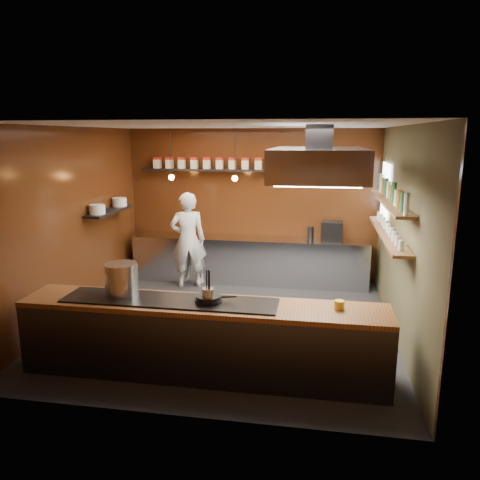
% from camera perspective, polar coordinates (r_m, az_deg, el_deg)
% --- Properties ---
extents(floor, '(5.00, 5.00, 0.00)m').
position_cam_1_polar(floor, '(7.40, -1.43, -10.13)').
color(floor, black).
rests_on(floor, ground).
extents(back_wall, '(5.00, 0.00, 5.00)m').
position_cam_1_polar(back_wall, '(9.39, 1.46, 4.28)').
color(back_wall, black).
rests_on(back_wall, ground).
extents(left_wall, '(0.00, 5.00, 5.00)m').
position_cam_1_polar(left_wall, '(7.83, -19.77, 1.87)').
color(left_wall, black).
rests_on(left_wall, ground).
extents(right_wall, '(0.00, 5.00, 5.00)m').
position_cam_1_polar(right_wall, '(6.93, 19.23, 0.59)').
color(right_wall, '#434125').
rests_on(right_wall, ground).
extents(ceiling, '(5.00, 5.00, 0.00)m').
position_cam_1_polar(ceiling, '(6.83, -1.57, 13.79)').
color(ceiling, silver).
rests_on(ceiling, back_wall).
extents(window_pane, '(0.00, 1.00, 1.00)m').
position_cam_1_polar(window_pane, '(8.52, 17.28, 5.58)').
color(window_pane, white).
rests_on(window_pane, right_wall).
extents(prep_counter, '(4.60, 0.65, 0.90)m').
position_cam_1_polar(prep_counter, '(9.28, 1.13, -2.44)').
color(prep_counter, silver).
rests_on(prep_counter, floor).
extents(pass_counter, '(4.40, 0.72, 0.94)m').
position_cam_1_polar(pass_counter, '(5.78, -4.61, -11.88)').
color(pass_counter, '#38383D').
rests_on(pass_counter, floor).
extents(tin_shelf, '(2.60, 0.26, 0.04)m').
position_cam_1_polar(tin_shelf, '(9.35, -4.17, 8.53)').
color(tin_shelf, black).
rests_on(tin_shelf, back_wall).
extents(plate_shelf, '(0.30, 1.40, 0.04)m').
position_cam_1_polar(plate_shelf, '(8.62, -15.64, 3.41)').
color(plate_shelf, black).
rests_on(plate_shelf, left_wall).
extents(bottle_shelf_upper, '(0.26, 2.80, 0.04)m').
position_cam_1_polar(bottle_shelf_upper, '(7.13, 17.82, 4.44)').
color(bottle_shelf_upper, brown).
rests_on(bottle_shelf_upper, right_wall).
extents(bottle_shelf_lower, '(0.26, 2.80, 0.04)m').
position_cam_1_polar(bottle_shelf_lower, '(7.21, 17.57, 0.74)').
color(bottle_shelf_lower, brown).
rests_on(bottle_shelf_lower, right_wall).
extents(extractor_hood, '(1.20, 2.00, 0.72)m').
position_cam_1_polar(extractor_hood, '(6.30, 9.55, 9.22)').
color(extractor_hood, '#38383D').
rests_on(extractor_hood, ceiling).
extents(pendant_left, '(0.10, 0.10, 0.95)m').
position_cam_1_polar(pendant_left, '(8.85, -8.37, 7.89)').
color(pendant_left, black).
rests_on(pendant_left, ceiling).
extents(pendant_right, '(0.10, 0.10, 0.95)m').
position_cam_1_polar(pendant_right, '(8.56, -0.63, 7.87)').
color(pendant_right, black).
rests_on(pendant_right, ceiling).
extents(storage_tins, '(2.43, 0.13, 0.22)m').
position_cam_1_polar(storage_tins, '(9.30, -3.28, 9.34)').
color(storage_tins, beige).
rests_on(storage_tins, tin_shelf).
extents(plate_stacks, '(0.26, 1.16, 0.16)m').
position_cam_1_polar(plate_stacks, '(8.61, -15.68, 4.07)').
color(plate_stacks, white).
rests_on(plate_stacks, plate_shelf).
extents(bottles, '(0.06, 2.66, 0.24)m').
position_cam_1_polar(bottles, '(7.11, 17.90, 5.55)').
color(bottles, silver).
rests_on(bottles, bottle_shelf_upper).
extents(wine_glasses, '(0.07, 2.37, 0.13)m').
position_cam_1_polar(wine_glasses, '(7.19, 17.62, 1.40)').
color(wine_glasses, silver).
rests_on(wine_glasses, bottle_shelf_lower).
extents(stockpot_large, '(0.44, 0.44, 0.39)m').
position_cam_1_polar(stockpot_large, '(5.95, -14.27, -4.62)').
color(stockpot_large, silver).
rests_on(stockpot_large, pass_counter).
extents(stockpot_small, '(0.38, 0.38, 0.34)m').
position_cam_1_polar(stockpot_small, '(5.95, -14.46, -4.92)').
color(stockpot_small, silver).
rests_on(stockpot_small, pass_counter).
extents(utensil_crock, '(0.19, 0.19, 0.18)m').
position_cam_1_polar(utensil_crock, '(5.50, -3.88, -6.83)').
color(utensil_crock, '#B9BBC1').
rests_on(utensil_crock, pass_counter).
extents(frying_pan, '(0.49, 0.32, 0.08)m').
position_cam_1_polar(frying_pan, '(5.56, -3.83, -7.17)').
color(frying_pan, black).
rests_on(frying_pan, pass_counter).
extents(butter_jar, '(0.15, 0.15, 0.10)m').
position_cam_1_polar(butter_jar, '(5.50, 12.01, -7.74)').
color(butter_jar, gold).
rests_on(butter_jar, pass_counter).
extents(espresso_machine, '(0.42, 0.40, 0.38)m').
position_cam_1_polar(espresso_machine, '(8.99, 11.16, 1.02)').
color(espresso_machine, black).
rests_on(espresso_machine, prep_counter).
extents(chef, '(0.77, 0.62, 1.83)m').
position_cam_1_polar(chef, '(8.96, -6.37, 0.01)').
color(chef, white).
rests_on(chef, floor).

